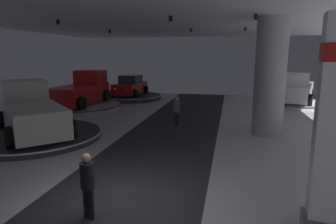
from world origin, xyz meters
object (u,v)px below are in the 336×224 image
object	(u,v)px
pickup_truck_far_left	(82,91)
display_platform_mid_left	(34,136)
display_platform_deep_right	(295,102)
display_car_deep_left	(130,86)
visitor_walking_far	(87,182)
display_platform_deep_left	(130,97)
column_right	(270,77)
pickup_truck_mid_left	(31,112)
visitor_walking_near	(177,109)
pickup_truck_deep_right	(295,90)
display_platform_far_left	(80,107)

from	to	relation	value
pickup_truck_far_left	display_platform_mid_left	xyz separation A→B (m)	(1.57, -7.43, -1.16)
pickup_truck_far_left	display_platform_deep_right	world-z (taller)	pickup_truck_far_left
display_car_deep_left	display_platform_deep_right	world-z (taller)	display_car_deep_left
display_platform_mid_left	display_platform_deep_right	distance (m)	18.73
display_platform_mid_left	visitor_walking_far	distance (m)	7.94
pickup_truck_far_left	display_platform_deep_left	distance (m)	5.78
display_car_deep_left	display_platform_mid_left	world-z (taller)	display_car_deep_left
column_right	pickup_truck_mid_left	xyz separation A→B (m)	(-10.74, -2.87, -1.54)
visitor_walking_far	display_car_deep_left	bearing A→B (deg)	106.46
display_car_deep_left	pickup_truck_mid_left	xyz separation A→B (m)	(-0.36, -12.65, 0.08)
display_platform_deep_left	display_platform_mid_left	world-z (taller)	display_platform_deep_left
display_car_deep_left	visitor_walking_near	bearing A→B (deg)	-57.23
display_car_deep_left	pickup_truck_deep_right	xyz separation A→B (m)	(13.46, -0.39, 0.06)
display_platform_deep_left	visitor_walking_far	size ratio (longest dim) A/B	3.43
display_platform_far_left	display_platform_mid_left	size ratio (longest dim) A/B	0.94
display_car_deep_left	visitor_walking_far	bearing A→B (deg)	-73.54
display_platform_deep_left	visitor_walking_far	xyz separation A→B (m)	(5.46, -18.45, 0.71)
pickup_truck_far_left	display_platform_deep_right	size ratio (longest dim) A/B	0.94
display_car_deep_left	display_platform_mid_left	size ratio (longest dim) A/B	0.71
pickup_truck_far_left	pickup_truck_mid_left	distance (m)	7.33
display_platform_mid_left	visitor_walking_near	distance (m)	7.11
display_platform_deep_left	visitor_walking_far	distance (m)	19.25
visitor_walking_near	pickup_truck_far_left	bearing A→B (deg)	154.66
display_platform_deep_right	visitor_walking_near	world-z (taller)	visitor_walking_near
display_platform_far_left	pickup_truck_deep_right	distance (m)	16.12
pickup_truck_far_left	pickup_truck_deep_right	distance (m)	15.98
display_platform_deep_right	pickup_truck_deep_right	size ratio (longest dim) A/B	1.00
pickup_truck_far_left	visitor_walking_near	world-z (taller)	pickup_truck_far_left
column_right	visitor_walking_near	world-z (taller)	column_right
pickup_truck_deep_right	visitor_walking_near	bearing A→B (deg)	-131.73
visitor_walking_near	display_platform_mid_left	bearing A→B (deg)	-146.66
pickup_truck_mid_left	pickup_truck_deep_right	world-z (taller)	pickup_truck_mid_left
display_platform_deep_left	pickup_truck_mid_left	world-z (taller)	pickup_truck_mid_left
pickup_truck_mid_left	display_platform_deep_right	bearing A→B (deg)	42.11
display_platform_deep_left	visitor_walking_near	bearing A→B (deg)	-57.14
display_platform_deep_right	display_platform_far_left	bearing A→B (deg)	-159.56
display_car_deep_left	display_platform_deep_right	distance (m)	13.59
display_car_deep_left	column_right	bearing A→B (deg)	-43.30
pickup_truck_deep_right	visitor_walking_far	distance (m)	19.79
display_platform_far_left	display_platform_deep_right	size ratio (longest dim) A/B	1.00
display_platform_deep_left	pickup_truck_far_left	bearing A→B (deg)	-107.38
display_car_deep_left	visitor_walking_near	size ratio (longest dim) A/B	2.70
display_platform_deep_left	visitor_walking_near	xyz separation A→B (m)	(5.79, -8.96, 0.71)
display_platform_deep_right	pickup_truck_deep_right	xyz separation A→B (m)	(-0.10, -0.31, 1.05)
display_platform_deep_left	pickup_truck_deep_right	size ratio (longest dim) A/B	0.96
pickup_truck_far_left	display_car_deep_left	bearing A→B (deg)	72.71
pickup_truck_far_left	display_platform_mid_left	world-z (taller)	pickup_truck_far_left
display_platform_far_left	display_platform_deep_right	distance (m)	16.28
display_platform_deep_left	display_platform_mid_left	xyz separation A→B (m)	(-0.12, -12.85, -0.05)
display_platform_far_left	display_car_deep_left	bearing A→B (deg)	73.56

